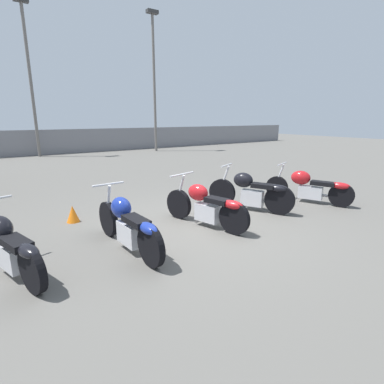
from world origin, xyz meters
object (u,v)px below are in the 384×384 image
(motorcycle_slot_0, at_px, (9,247))
(motorcycle_slot_2, at_px, (206,205))
(light_pole_right, at_px, (154,72))
(motorcycle_slot_1, at_px, (128,225))
(motorcycle_slot_4, at_px, (309,186))
(light_pole_left, at_px, (29,68))
(motorcycle_slot_3, at_px, (251,191))
(traffic_cone_near, at_px, (73,214))

(motorcycle_slot_0, relative_size, motorcycle_slot_2, 1.00)
(light_pole_right, distance_m, motorcycle_slot_1, 15.86)
(motorcycle_slot_2, height_order, motorcycle_slot_4, motorcycle_slot_2)
(light_pole_left, xyz_separation_m, motorcycle_slot_2, (1.00, -14.17, -4.24))
(motorcycle_slot_2, bearing_deg, light_pole_right, 51.43)
(light_pole_left, distance_m, motorcycle_slot_0, 15.00)
(motorcycle_slot_2, distance_m, motorcycle_slot_4, 3.23)
(light_pole_right, distance_m, motorcycle_slot_2, 14.97)
(motorcycle_slot_4, bearing_deg, motorcycle_slot_2, 156.90)
(motorcycle_slot_1, bearing_deg, light_pole_right, 56.94)
(motorcycle_slot_0, relative_size, motorcycle_slot_4, 0.97)
(motorcycle_slot_0, relative_size, motorcycle_slot_1, 0.92)
(light_pole_left, bearing_deg, light_pole_right, -9.10)
(motorcycle_slot_3, bearing_deg, light_pole_left, 75.00)
(motorcycle_slot_4, distance_m, traffic_cone_near, 5.70)
(light_pole_right, distance_m, motorcycle_slot_0, 16.60)
(light_pole_right, height_order, motorcycle_slot_1, light_pole_right)
(light_pole_left, xyz_separation_m, motorcycle_slot_4, (4.23, -14.27, -4.25))
(motorcycle_slot_1, xyz_separation_m, motorcycle_slot_2, (1.72, 0.17, -0.01))
(motorcycle_slot_0, distance_m, motorcycle_slot_1, 1.67)
(motorcycle_slot_4, bearing_deg, motorcycle_slot_3, 146.74)
(light_pole_left, distance_m, motorcycle_slot_3, 14.74)
(light_pole_left, xyz_separation_m, motorcycle_slot_3, (2.51, -13.90, -4.21))
(light_pole_right, xyz_separation_m, motorcycle_slot_3, (-4.28, -12.82, -4.40))
(light_pole_left, xyz_separation_m, motorcycle_slot_1, (-0.73, -14.34, -4.23))
(light_pole_left, relative_size, traffic_cone_near, 22.57)
(motorcycle_slot_4, xyz_separation_m, traffic_cone_near, (-5.38, 1.87, -0.24))
(motorcycle_slot_2, bearing_deg, traffic_cone_near, 125.82)
(light_pole_left, relative_size, light_pole_right, 0.96)
(light_pole_right, relative_size, motorcycle_slot_1, 3.84)
(motorcycle_slot_4, relative_size, traffic_cone_near, 5.87)
(light_pole_left, height_order, motorcycle_slot_1, light_pole_left)
(light_pole_left, relative_size, motorcycle_slot_4, 3.84)
(light_pole_left, distance_m, light_pole_right, 6.88)
(light_pole_right, relative_size, motorcycle_slot_4, 4.01)
(motorcycle_slot_1, distance_m, motorcycle_slot_2, 1.73)
(light_pole_right, height_order, motorcycle_slot_4, light_pole_right)
(motorcycle_slot_3, distance_m, traffic_cone_near, 3.97)
(light_pole_left, xyz_separation_m, traffic_cone_near, (-1.15, -12.40, -4.49))
(light_pole_right, xyz_separation_m, motorcycle_slot_1, (-7.51, -13.25, -4.41))
(light_pole_right, relative_size, traffic_cone_near, 23.58)
(motorcycle_slot_1, bearing_deg, light_pole_left, 83.60)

